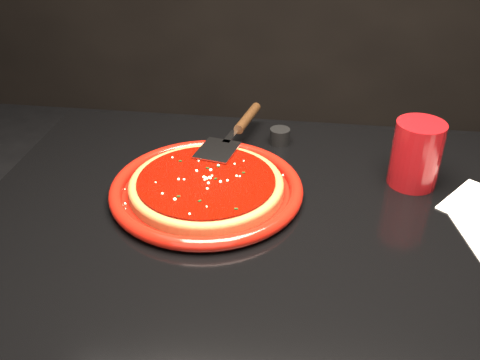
# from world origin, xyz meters

# --- Properties ---
(plate) EXTENTS (0.48, 0.48, 0.03)m
(plate) POSITION_xyz_m (-0.18, 0.06, 0.76)
(plate) COLOR maroon
(plate) RESTS_ON table
(pizza_crust) EXTENTS (0.39, 0.39, 0.01)m
(pizza_crust) POSITION_xyz_m (-0.18, 0.06, 0.77)
(pizza_crust) COLOR brown
(pizza_crust) RESTS_ON plate
(pizza_crust_rim) EXTENTS (0.39, 0.39, 0.02)m
(pizza_crust_rim) POSITION_xyz_m (-0.18, 0.06, 0.78)
(pizza_crust_rim) COLOR brown
(pizza_crust_rim) RESTS_ON plate
(pizza_sauce) EXTENTS (0.34, 0.34, 0.01)m
(pizza_sauce) POSITION_xyz_m (-0.18, 0.06, 0.78)
(pizza_sauce) COLOR #660600
(pizza_sauce) RESTS_ON plate
(parmesan_dusting) EXTENTS (0.25, 0.25, 0.01)m
(parmesan_dusting) POSITION_xyz_m (-0.18, 0.06, 0.79)
(parmesan_dusting) COLOR beige
(parmesan_dusting) RESTS_ON plate
(basil_flecks) EXTENTS (0.23, 0.23, 0.00)m
(basil_flecks) POSITION_xyz_m (-0.18, 0.06, 0.79)
(basil_flecks) COLOR black
(basil_flecks) RESTS_ON plate
(pizza_server) EXTENTS (0.15, 0.33, 0.02)m
(pizza_server) POSITION_xyz_m (-0.15, 0.25, 0.80)
(pizza_server) COLOR silver
(pizza_server) RESTS_ON plate
(cup) EXTENTS (0.11, 0.11, 0.13)m
(cup) POSITION_xyz_m (0.21, 0.16, 0.82)
(cup) COLOR maroon
(cup) RESTS_ON table
(ramekin) EXTENTS (0.06, 0.06, 0.03)m
(ramekin) POSITION_xyz_m (-0.06, 0.29, 0.77)
(ramekin) COLOR black
(ramekin) RESTS_ON table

